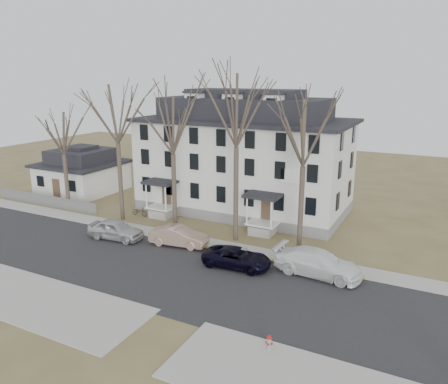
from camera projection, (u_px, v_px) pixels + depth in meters
The scene contains 19 objects.
ground at pixel (158, 286), 28.61m from camera, with size 120.00×120.00×0.00m, color olive.
main_road at pixel (174, 274), 30.33m from camera, with size 120.00×10.00×0.04m, color #27272A.
far_sidewalk at pixel (215, 245), 35.50m from camera, with size 120.00×2.00×0.08m, color #A09F97.
near_sidewalk_left at pixel (9, 292), 27.81m from camera, with size 20.00×5.00×0.08m, color #A09F97.
yellow_curb at pixel (268, 260), 32.53m from camera, with size 14.00×0.25×0.06m, color gold.
boarding_house at pixel (244, 158), 43.55m from camera, with size 20.80×12.36×12.05m.
small_house at pixel (82, 172), 51.43m from camera, with size 8.70×8.70×5.00m.
fence at pixel (46, 206), 45.98m from camera, with size 14.00×0.06×1.20m, color gray.
tree_far_left at pixel (116, 110), 39.18m from camera, with size 8.40×8.40×13.72m.
tree_mid_left at pixel (172, 121), 36.74m from camera, with size 7.80×7.80×12.74m.
tree_center at pixel (237, 105), 33.73m from camera, with size 9.00×9.00×14.70m.
tree_mid_right at pixel (305, 128), 31.71m from camera, with size 7.80×7.80×12.74m.
tree_bungalow at pixel (62, 130), 42.82m from camera, with size 6.60×6.60×10.78m.
car_silver at pixel (116, 230), 36.52m from camera, with size 1.93×4.81×1.64m, color silver.
car_tan at pixel (179, 237), 35.11m from camera, with size 1.64×4.71×1.55m, color #A37F6E.
car_navy at pixel (237, 258), 31.20m from camera, with size 2.28×4.95×1.38m, color black.
car_white at pixel (318, 263), 29.90m from camera, with size 2.45×6.02×1.75m, color white.
bicycle_left at pixel (139, 212), 42.60m from camera, with size 0.59×1.70×0.89m, color black.
fire_hydrant at pixel (269, 343), 21.75m from camera, with size 0.36×0.34×0.88m.
Camera 1 is at (15.69, -21.23, 13.36)m, focal length 35.00 mm.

